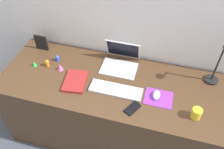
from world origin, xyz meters
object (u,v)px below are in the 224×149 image
at_px(mouse, 156,95).
at_px(coffee_mug, 196,113).
at_px(notebook_pad, 75,81).
at_px(toy_figurine_pink, 60,67).
at_px(picture_frame, 41,43).
at_px(toy_figurine_green, 34,64).
at_px(desk_lamp, 218,66).
at_px(laptop, 121,60).
at_px(keyboard, 116,90).
at_px(toy_figurine_orange, 47,63).
at_px(toy_figurine_blue, 57,58).
at_px(cell_phone, 132,108).

bearing_deg(mouse, coffee_mug, -20.37).
xyz_separation_m(notebook_pad, toy_figurine_pink, (-0.18, 0.10, 0.02)).
bearing_deg(picture_frame, toy_figurine_green, -79.81).
bearing_deg(desk_lamp, laptop, 179.43).
xyz_separation_m(desk_lamp, notebook_pad, (-1.05, -0.29, -0.17)).
bearing_deg(keyboard, toy_figurine_orange, 169.64).
bearing_deg(toy_figurine_blue, keyboard, -19.08).
bearing_deg(cell_phone, keyboard, 168.61).
xyz_separation_m(cell_phone, toy_figurine_orange, (-0.80, 0.25, 0.03)).
distance_m(desk_lamp, toy_figurine_blue, 1.31).
xyz_separation_m(mouse, cell_phone, (-0.15, -0.16, -0.02)).
xyz_separation_m(toy_figurine_pink, toy_figurine_orange, (-0.13, 0.01, 0.01)).
bearing_deg(toy_figurine_blue, picture_frame, 150.98).
bearing_deg(toy_figurine_orange, picture_frame, 127.08).
distance_m(keyboard, toy_figurine_orange, 0.65).
height_order(picture_frame, toy_figurine_blue, picture_frame).
bearing_deg(mouse, toy_figurine_orange, 174.61).
xyz_separation_m(picture_frame, coffee_mug, (1.39, -0.40, -0.03)).
distance_m(desk_lamp, coffee_mug, 0.42).
bearing_deg(cell_phone, notebook_pad, -167.18).
bearing_deg(toy_figurine_green, keyboard, -6.72).
distance_m(cell_phone, toy_figurine_green, 0.94).
distance_m(keyboard, picture_frame, 0.85).
xyz_separation_m(cell_phone, desk_lamp, (0.55, 0.43, 0.18)).
bearing_deg(toy_figurine_orange, mouse, -5.39).
height_order(keyboard, picture_frame, picture_frame).
bearing_deg(coffee_mug, notebook_pad, 174.84).
xyz_separation_m(laptop, mouse, (0.35, -0.28, -0.03)).
distance_m(cell_phone, coffee_mug, 0.45).
height_order(keyboard, cell_phone, keyboard).
distance_m(cell_phone, toy_figurine_orange, 0.84).
height_order(mouse, desk_lamp, desk_lamp).
bearing_deg(laptop, toy_figurine_green, -163.15).
distance_m(notebook_pad, toy_figurine_green, 0.42).
height_order(cell_phone, toy_figurine_green, toy_figurine_green).
distance_m(cell_phone, notebook_pad, 0.52).
distance_m(cell_phone, toy_figurine_pink, 0.72).
bearing_deg(toy_figurine_pink, toy_figurine_blue, 126.29).
xyz_separation_m(toy_figurine_blue, toy_figurine_pink, (0.07, -0.10, -0.00)).
relative_size(notebook_pad, toy_figurine_pink, 4.43).
distance_m(picture_frame, toy_figurine_orange, 0.25).
bearing_deg(toy_figurine_orange, coffee_mug, -9.05).
height_order(keyboard, toy_figurine_orange, toy_figurine_orange).
bearing_deg(picture_frame, toy_figurine_orange, -52.92).
relative_size(laptop, toy_figurine_green, 6.87).
distance_m(desk_lamp, notebook_pad, 1.11).
xyz_separation_m(mouse, notebook_pad, (-0.65, -0.02, -0.01)).
xyz_separation_m(laptop, toy_figurine_pink, (-0.48, -0.20, -0.03)).
bearing_deg(laptop, notebook_pad, -135.16).
height_order(desk_lamp, coffee_mug, desk_lamp).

